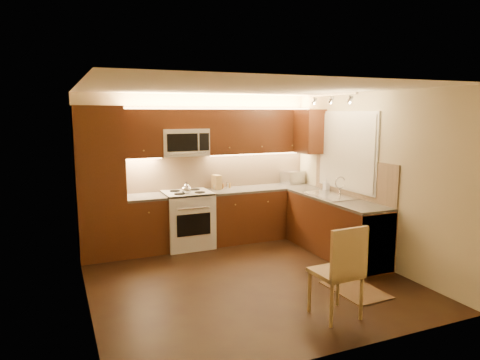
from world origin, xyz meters
name	(u,v)px	position (x,y,z in m)	size (l,w,h in m)	color
floor	(246,279)	(0.00, 0.00, 0.00)	(4.00, 4.00, 0.01)	black
ceiling	(246,88)	(0.00, 0.00, 2.50)	(4.00, 4.00, 0.01)	beige
wall_back	(198,169)	(0.00, 2.00, 1.25)	(4.00, 0.01, 2.50)	#C2B58E
wall_front	(339,222)	(0.00, -2.00, 1.25)	(4.00, 0.01, 2.50)	#C2B58E
wall_left	(83,199)	(-2.00, 0.00, 1.25)	(0.01, 4.00, 2.50)	#C2B58E
wall_right	(370,178)	(2.00, 0.00, 1.25)	(0.01, 4.00, 2.50)	#C2B58E
pantry	(100,183)	(-1.65, 1.70, 1.15)	(0.70, 0.60, 2.30)	#42210E
base_cab_back_left	(146,225)	(-0.99, 1.70, 0.43)	(0.62, 0.60, 0.86)	#42210E
counter_back_left	(145,197)	(-0.99, 1.70, 0.88)	(0.62, 0.60, 0.04)	#3C3936
base_cab_back_right	(261,213)	(1.04, 1.70, 0.43)	(1.92, 0.60, 0.86)	#42210E
counter_back_right	(261,188)	(1.04, 1.70, 0.88)	(1.92, 0.60, 0.04)	#3C3936
base_cab_right	(335,227)	(1.70, 0.40, 0.43)	(0.60, 2.00, 0.86)	#42210E
counter_right	(336,199)	(1.70, 0.40, 0.88)	(0.60, 2.00, 0.04)	#3C3936
dishwasher	(364,239)	(1.70, -0.30, 0.43)	(0.58, 0.60, 0.84)	silver
backsplash_back	(218,170)	(0.35, 1.99, 1.20)	(3.30, 0.02, 0.60)	tan
backsplash_right	(352,177)	(1.99, 0.40, 1.20)	(0.02, 2.00, 0.60)	tan
upper_cab_back_left	(141,133)	(-0.99, 1.82, 1.88)	(0.62, 0.35, 0.75)	#42210E
upper_cab_back_right	(258,131)	(1.04, 1.82, 1.88)	(1.92, 0.35, 0.75)	#42210E
upper_cab_bridge	(183,119)	(-0.30, 1.82, 2.09)	(0.76, 0.35, 0.31)	#42210E
upper_cab_right_corner	(310,131)	(1.82, 1.40, 1.88)	(0.35, 0.50, 0.75)	#42210E
stove	(188,219)	(-0.30, 1.68, 0.46)	(0.76, 0.65, 0.92)	silver
microwave	(184,142)	(-0.30, 1.81, 1.72)	(0.76, 0.38, 0.44)	silver
window_frame	(347,151)	(1.99, 0.55, 1.60)	(0.03, 1.44, 1.24)	silver
window_blinds	(346,151)	(1.97, 0.55, 1.60)	(0.02, 1.36, 1.16)	silver
sink	(331,191)	(1.70, 0.55, 0.98)	(0.52, 0.86, 0.15)	silver
faucet	(340,186)	(1.88, 0.55, 1.05)	(0.20, 0.04, 0.30)	silver
track_light_bar	(331,95)	(1.55, 0.40, 2.46)	(0.04, 1.20, 0.03)	silver
kettle	(186,188)	(-0.36, 1.50, 1.02)	(0.17, 0.17, 0.19)	silver
toaster_oven	(293,177)	(1.77, 1.85, 1.02)	(0.39, 0.29, 0.23)	silver
knife_block	(217,182)	(0.27, 1.83, 1.02)	(0.11, 0.18, 0.24)	#A27E49
spice_jar_a	(215,187)	(0.23, 1.82, 0.94)	(0.04, 0.04, 0.09)	silver
spice_jar_b	(223,186)	(0.38, 1.85, 0.94)	(0.04, 0.04, 0.09)	brown
spice_jar_c	(227,185)	(0.47, 1.84, 0.95)	(0.05, 0.05, 0.10)	silver
spice_jar_d	(230,185)	(0.52, 1.87, 0.94)	(0.04, 0.04, 0.08)	olive
soap_bottle	(326,184)	(1.94, 1.02, 1.00)	(0.09, 0.09, 0.20)	white
rug	(356,290)	(1.10, -0.90, 0.01)	(0.54, 0.80, 0.01)	black
dining_chair	(336,270)	(0.46, -1.36, 0.52)	(0.46, 0.46, 1.04)	#A27E49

